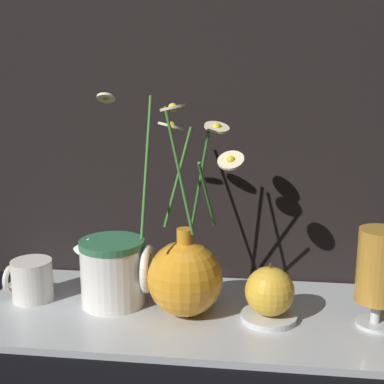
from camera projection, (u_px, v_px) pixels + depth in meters
name	position (u px, v px, depth m)	size (l,w,h in m)	color
ground_plane	(195.00, 317.00, 0.93)	(6.00, 6.00, 0.00)	black
shelf	(195.00, 314.00, 0.92)	(0.75, 0.31, 0.01)	#B2B7BC
vase_with_flowers	(185.00, 274.00, 0.90)	(0.24, 0.14, 0.37)	orange
yellow_mug	(31.00, 280.00, 0.96)	(0.08, 0.07, 0.07)	silver
ceramic_pitcher	(114.00, 269.00, 0.94)	(0.14, 0.11, 0.13)	white
tea_glass	(379.00, 268.00, 0.85)	(0.07, 0.07, 0.16)	silver
saucer_plate	(269.00, 317.00, 0.89)	(0.09, 0.09, 0.01)	silver
orange_fruit	(270.00, 291.00, 0.88)	(0.08, 0.08, 0.09)	gold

